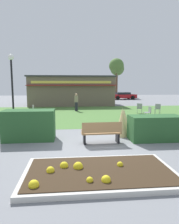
{
  "coord_description": "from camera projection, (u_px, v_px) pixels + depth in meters",
  "views": [
    {
      "loc": [
        -1.02,
        -8.47,
        2.52
      ],
      "look_at": [
        0.13,
        3.2,
        0.95
      ],
      "focal_mm": 33.15,
      "sensor_mm": 36.0,
      "label": 1
    }
  ],
  "objects": [
    {
      "name": "ground_plane",
      "position": [
        94.0,
        144.0,
        8.79
      ],
      "size": [
        80.0,
        80.0,
        0.0
      ],
      "primitive_type": "plane",
      "color": "slate"
    },
    {
      "name": "lawn_patch",
      "position": [
        81.0,
        114.0,
        17.71
      ],
      "size": [
        36.0,
        12.0,
        0.01
      ],
      "primitive_type": "cube",
      "color": "#4C7A38",
      "rests_on": "ground_plane"
    },
    {
      "name": "flower_bed",
      "position": [
        99.0,
        173.0,
        5.74
      ],
      "size": [
        4.19,
        2.38,
        0.33
      ],
      "color": "beige",
      "rests_on": "ground_plane"
    },
    {
      "name": "park_bench",
      "position": [
        101.0,
        133.0,
        8.83
      ],
      "size": [
        1.71,
        0.57,
        0.95
      ],
      "color": "#9E7547",
      "rests_on": "ground_plane"
    },
    {
      "name": "hedge_left",
      "position": [
        29.0,
        125.0,
        9.39
      ],
      "size": [
        2.28,
        1.1,
        1.38
      ],
      "primitive_type": "cube",
      "color": "#28562B",
      "rests_on": "ground_plane"
    },
    {
      "name": "hedge_right",
      "position": [
        155.0,
        128.0,
        9.38
      ],
      "size": [
        2.34,
        1.1,
        1.12
      ],
      "primitive_type": "cube",
      "color": "#28562B",
      "rests_on": "ground_plane"
    },
    {
      "name": "ornamental_grass_behind_left",
      "position": [
        122.0,
        122.0,
        10.02
      ],
      "size": [
        0.62,
        0.62,
        1.4
      ],
      "primitive_type": "cone",
      "color": "#D1BC7F",
      "rests_on": "ground_plane"
    },
    {
      "name": "ornamental_grass_behind_right",
      "position": [
        124.0,
        121.0,
        10.9
      ],
      "size": [
        0.77,
        0.77,
        1.25
      ],
      "primitive_type": "cone",
      "color": "#D1BC7F",
      "rests_on": "ground_plane"
    },
    {
      "name": "lamppost_mid",
      "position": [
        12.0,
        80.0,
        13.4
      ],
      "size": [
        0.36,
        0.36,
        4.43
      ],
      "color": "black",
      "rests_on": "ground_plane"
    },
    {
      "name": "trash_bin",
      "position": [
        150.0,
        131.0,
        9.2
      ],
      "size": [
        0.52,
        0.52,
        0.91
      ],
      "primitive_type": "cylinder",
      "color": "#2D4233",
      "rests_on": "ground_plane"
    },
    {
      "name": "food_kiosk",
      "position": [
        72.0,
        90.0,
        25.59
      ],
      "size": [
        10.23,
        5.36,
        3.53
      ],
      "color": "#6B5B4C",
      "rests_on": "ground_plane"
    },
    {
      "name": "cafe_chair_west",
      "position": [
        158.0,
        108.0,
        17.55
      ],
      "size": [
        0.54,
        0.54,
        0.89
      ],
      "color": "gray",
      "rests_on": "ground_plane"
    },
    {
      "name": "cafe_chair_east",
      "position": [
        32.0,
        110.0,
        16.4
      ],
      "size": [
        0.56,
        0.56,
        0.89
      ],
      "color": "gray",
      "rests_on": "ground_plane"
    },
    {
      "name": "cafe_chair_center",
      "position": [
        148.0,
        111.0,
        15.31
      ],
      "size": [
        0.45,
        0.45,
        0.89
      ],
      "color": "gray",
      "rests_on": "ground_plane"
    },
    {
      "name": "cafe_chair_north",
      "position": [
        140.0,
        108.0,
        17.93
      ],
      "size": [
        0.56,
        0.56,
        0.89
      ],
      "color": "gray",
      "rests_on": "ground_plane"
    },
    {
      "name": "person_strolling",
      "position": [
        76.0,
        102.0,
        19.55
      ],
      "size": [
        0.34,
        0.34,
        1.69
      ],
      "rotation": [
        0.0,
        0.0,
        3.76
      ],
      "color": "#23232D",
      "rests_on": "ground_plane"
    },
    {
      "name": "parked_car_west_slot",
      "position": [
        60.0,
        96.0,
        33.89
      ],
      "size": [
        4.31,
        2.27,
        1.2
      ],
      "color": "silver",
      "rests_on": "ground_plane"
    },
    {
      "name": "parked_car_center_slot",
      "position": [
        91.0,
        96.0,
        34.4
      ],
      "size": [
        4.3,
        2.24,
        1.2
      ],
      "color": "#2D6638",
      "rests_on": "ground_plane"
    },
    {
      "name": "parked_car_east_slot",
      "position": [
        123.0,
        96.0,
        34.92
      ],
      "size": [
        4.36,
        2.38,
        1.2
      ],
      "color": "maroon",
      "rests_on": "ground_plane"
    },
    {
      "name": "tree_left_bg",
      "position": [
        116.0,
        66.0,
        38.94
      ],
      "size": [
        2.8,
        2.8,
        7.39
      ],
      "color": "brown",
      "rests_on": "ground_plane"
    },
    {
      "name": "tree_right_bg",
      "position": [
        117.0,
        69.0,
        42.07
      ],
      "size": [
        2.8,
        2.8,
        7.11
      ],
      "color": "brown",
      "rests_on": "ground_plane"
    }
  ]
}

